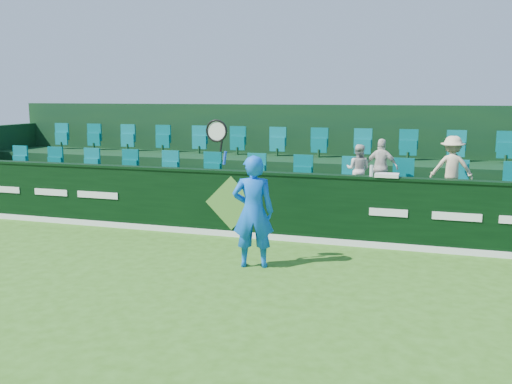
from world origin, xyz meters
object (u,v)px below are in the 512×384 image
(towel, at_px, (387,175))
(drinks_bottle, at_px, (371,171))
(tennis_player, at_px, (253,211))
(spectator_right, at_px, (452,168))
(spectator_left, at_px, (358,169))
(spectator_middle, at_px, (381,167))

(towel, relative_size, drinks_bottle, 2.04)
(tennis_player, xyz_separation_m, spectator_right, (3.17, 3.02, 0.47))
(spectator_left, xyz_separation_m, spectator_middle, (0.47, 0.00, 0.06))
(spectator_right, relative_size, towel, 2.91)
(spectator_left, height_order, spectator_right, spectator_right)
(drinks_bottle, bearing_deg, spectator_right, 37.70)
(spectator_left, xyz_separation_m, drinks_bottle, (0.39, -1.12, 0.13))
(spectator_left, relative_size, towel, 2.42)
(spectator_left, height_order, spectator_middle, spectator_middle)
(spectator_middle, xyz_separation_m, spectator_right, (1.37, 0.00, 0.04))
(spectator_middle, bearing_deg, tennis_player, 69.97)
(spectator_left, distance_m, spectator_middle, 0.48)
(tennis_player, relative_size, spectator_middle, 2.12)
(tennis_player, height_order, spectator_middle, tennis_player)
(tennis_player, distance_m, towel, 2.79)
(towel, distance_m, drinks_bottle, 0.30)
(towel, bearing_deg, spectator_right, 43.91)
(spectator_right, bearing_deg, spectator_left, -3.75)
(spectator_left, distance_m, towel, 1.31)
(spectator_left, xyz_separation_m, spectator_right, (1.84, 0.00, 0.11))
(spectator_left, bearing_deg, spectator_middle, -172.82)
(spectator_right, bearing_deg, drinks_bottle, 33.95)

